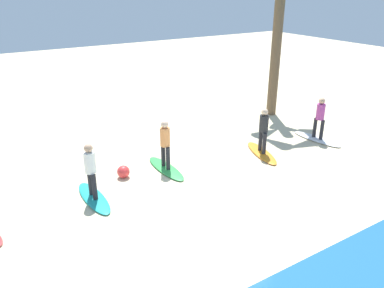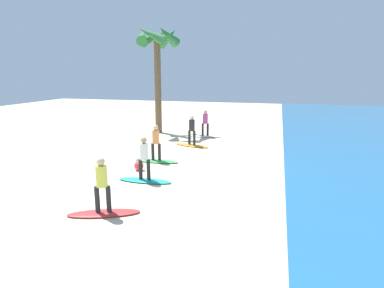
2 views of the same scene
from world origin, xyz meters
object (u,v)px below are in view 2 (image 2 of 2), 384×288
surfboard_orange (192,145)px  surfer_red (102,181)px  beach_ball (139,166)px  surfboard_teal (145,180)px  surfboard_red (104,213)px  surfer_white (205,121)px  surfer_green (156,140)px  surfboard_white (205,136)px  surfer_teal (144,155)px  surfer_orange (192,128)px  palm_tree (157,47)px  surfboard_green (156,161)px

surfboard_orange → surfer_red: (9.24, -0.17, 0.99)m
beach_ball → surfboard_orange: bearing=169.0°
surfboard_teal → surfboard_red: (3.00, -0.01, 0.00)m
surfboard_orange → surfer_white: bearing=103.2°
surfer_green → surfboard_teal: size_ratio=0.78×
surfboard_orange → surfer_green: size_ratio=1.28×
surfboard_white → surfer_teal: (9.01, -0.31, 0.99)m
surfer_orange → surfer_white: bearing=177.1°
surfer_white → surfer_red: 12.01m
surfboard_red → surfer_red: bearing=68.1°
surfer_white → surfer_teal: size_ratio=1.00×
surfboard_orange → surfer_orange: surfer_orange is taller
surfer_white → surfboard_orange: (2.77, -0.14, -0.99)m
surfboard_orange → surfboard_red: 9.24m
surfboard_white → surfboard_orange: same height
surfer_red → beach_ball: size_ratio=4.07×
palm_tree → surfer_green: bearing=19.8°
surfer_red → beach_ball: bearing=-169.4°
palm_tree → surfboard_white: bearing=78.3°
surfer_white → surfboard_green: size_ratio=0.78×
surfboard_green → surfer_red: surfer_red is taller
surfboard_white → surfer_red: bearing=-97.6°
surfboard_white → surfboard_orange: (2.77, -0.14, 0.00)m
surfer_green → surfer_red: (5.68, 0.57, 0.00)m
surfboard_green → surfboard_red: bearing=-85.1°
surfboard_orange → surfer_green: surfer_green is taller
surfboard_teal → surfer_teal: bearing=88.9°
surfboard_orange → surfboard_teal: (6.24, -0.17, 0.00)m
surfer_teal → surfer_green: bearing=-167.9°
surfer_teal → palm_tree: 11.18m
palm_tree → beach_ball: palm_tree is taller
surfer_white → surfer_orange: bearing=-2.9°
surfboard_green → surfboard_orange: bearing=77.4°
surfboard_white → palm_tree: palm_tree is taller
surfboard_green → surfboard_teal: same height
surfboard_orange → surfboard_red: (9.24, -0.17, 0.00)m
surfboard_white → surfboard_red: same height
surfboard_green → surfboard_teal: size_ratio=1.00×
surfboard_red → palm_tree: size_ratio=0.30×
surfboard_white → surfer_teal: size_ratio=1.28×
surfer_white → surfboard_teal: surfer_white is taller
beach_ball → palm_tree: bearing=-164.7°
surfboard_green → surfer_teal: (2.68, 0.57, 0.99)m
surfer_orange → surfer_red: 9.24m
surfboard_white → surfer_red: surfer_red is taller
surfboard_white → surfboard_teal: bearing=-98.0°
surfer_white → surfboard_green: bearing=-7.9°
surfboard_orange → beach_ball: size_ratio=5.21×
surfboard_teal → surfer_white: bearing=86.9°
surfer_green → surfer_orange: bearing=168.3°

